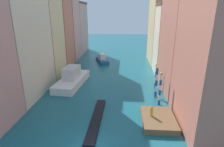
{
  "coord_description": "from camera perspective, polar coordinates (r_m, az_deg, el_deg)",
  "views": [
    {
      "loc": [
        3.42,
        -15.74,
        13.41
      ],
      "look_at": [
        0.92,
        19.83,
        1.5
      ],
      "focal_mm": 29.95,
      "sensor_mm": 36.0,
      "label": 1
    }
  ],
  "objects": [
    {
      "name": "building_left_1",
      "position": [
        33.15,
        -27.37,
        10.45
      ],
      "size": [
        6.94,
        11.82,
        19.86
      ],
      "color": "beige",
      "rests_on": "ground"
    },
    {
      "name": "building_right_2",
      "position": [
        43.54,
        17.76,
        9.87
      ],
      "size": [
        6.94,
        7.43,
        15.08
      ],
      "color": "beige",
      "rests_on": "ground"
    },
    {
      "name": "building_right_0",
      "position": [
        23.2,
        30.37,
        8.72
      ],
      "size": [
        6.94,
        10.86,
        20.95
      ],
      "color": "#C6705B",
      "rests_on": "ground"
    },
    {
      "name": "building_left_4",
      "position": [
        56.1,
        -14.17,
        15.69
      ],
      "size": [
        6.94,
        7.47,
        22.41
      ],
      "color": "tan",
      "rests_on": "ground"
    },
    {
      "name": "waterfront_dock",
      "position": [
        25.07,
        13.94,
        -13.45
      ],
      "size": [
        4.1,
        5.6,
        0.77
      ],
      "color": "brown",
      "rests_on": "ground"
    },
    {
      "name": "mooring_pole_1",
      "position": [
        30.87,
        13.42,
        -2.45
      ],
      "size": [
        0.39,
        0.39,
        5.2
      ],
      "color": "#1E479E",
      "rests_on": "ground"
    },
    {
      "name": "mooring_pole_0",
      "position": [
        28.43,
        14.48,
        -4.48
      ],
      "size": [
        0.39,
        0.39,
        5.11
      ],
      "color": "#1E479E",
      "rests_on": "ground"
    },
    {
      "name": "building_right_3",
      "position": [
        53.03,
        15.61,
        14.89
      ],
      "size": [
        6.94,
        11.97,
        21.38
      ],
      "color": "#DBB77A",
      "rests_on": "ground"
    },
    {
      "name": "gondola_black",
      "position": [
        24.88,
        -4.83,
        -13.72
      ],
      "size": [
        1.29,
        10.44,
        0.37
      ],
      "color": "black",
      "rests_on": "ground"
    },
    {
      "name": "mooring_pole_2",
      "position": [
        34.29,
        13.22,
        -0.82
      ],
      "size": [
        0.31,
        0.31,
        4.64
      ],
      "color": "#1E479E",
      "rests_on": "ground"
    },
    {
      "name": "building_left_2",
      "position": [
        41.7,
        -20.7,
        13.98
      ],
      "size": [
        6.94,
        7.35,
        21.92
      ],
      "color": "beige",
      "rests_on": "ground"
    },
    {
      "name": "building_left_5",
      "position": [
        65.4,
        -11.39,
        13.53
      ],
      "size": [
        6.94,
        11.55,
        16.33
      ],
      "color": "tan",
      "rests_on": "ground"
    },
    {
      "name": "building_right_1",
      "position": [
        33.89,
        21.72,
        9.07
      ],
      "size": [
        6.94,
        11.9,
        17.24
      ],
      "color": "#C6705B",
      "rests_on": "ground"
    },
    {
      "name": "motorboat_0",
      "position": [
        52.04,
        -2.97,
        4.43
      ],
      "size": [
        4.39,
        6.94,
        2.27
      ],
      "color": "#234C93",
      "rests_on": "ground"
    },
    {
      "name": "building_left_3",
      "position": [
        48.92,
        -16.75,
        12.5
      ],
      "size": [
        6.94,
        7.29,
        17.91
      ],
      "color": "#C6705B",
      "rests_on": "ground"
    },
    {
      "name": "person_on_dock",
      "position": [
        24.55,
        11.98,
        -11.19
      ],
      "size": [
        0.36,
        0.36,
        1.44
      ],
      "color": "gold",
      "rests_on": "waterfront_dock"
    },
    {
      "name": "vaporetto_white",
      "position": [
        36.46,
        -12.09,
        -1.62
      ],
      "size": [
        4.78,
        11.02,
        3.52
      ],
      "color": "white",
      "rests_on": "ground"
    },
    {
      "name": "ground_plane",
      "position": [
        42.56,
        -0.79,
        0.1
      ],
      "size": [
        154.0,
        154.0,
        0.0
      ],
      "primitive_type": "plane",
      "color": "#196070"
    }
  ]
}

